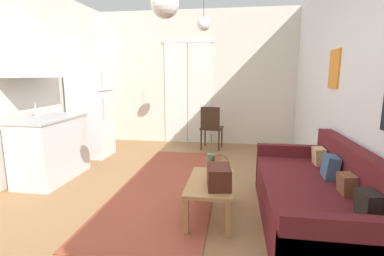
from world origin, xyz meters
TOP-DOWN VIEW (x-y plane):
  - ground_plane at (0.00, 0.00)m, footprint 4.83×7.24m
  - wall_back at (-0.01, 3.37)m, footprint 4.43×0.13m
  - wall_right at (2.17, -0.00)m, footprint 0.12×6.84m
  - area_rug at (0.01, 0.72)m, footprint 1.25×3.34m
  - couch at (1.72, -0.14)m, footprint 0.91×2.04m
  - coffee_table at (0.64, -0.07)m, footprint 0.47×0.86m
  - bamboo_vase at (0.63, 0.13)m, footprint 0.09×0.09m
  - handbag at (0.73, -0.22)m, footprint 0.27×0.36m
  - refrigerator at (-1.74, 1.97)m, footprint 0.65×0.60m
  - kitchen_counter at (-1.75, 0.73)m, footprint 0.59×1.12m
  - accent_chair at (0.41, 2.75)m, footprint 0.47×0.45m
  - pendant_lamp_near at (0.28, -0.49)m, footprint 0.23×0.23m
  - pendant_lamp_far at (0.34, 1.88)m, footprint 0.22×0.22m

SIDE VIEW (x-z plane):
  - ground_plane at x=0.00m, z-range -0.10..0.00m
  - area_rug at x=0.01m, z-range 0.00..0.01m
  - couch at x=1.72m, z-range -0.13..0.68m
  - coffee_table at x=0.64m, z-range 0.14..0.54m
  - accent_chair at x=0.41m, z-range 0.05..0.93m
  - handbag at x=0.73m, z-range 0.34..0.68m
  - bamboo_vase at x=0.63m, z-range 0.29..0.74m
  - kitchen_counter at x=-1.75m, z-range -0.24..1.81m
  - refrigerator at x=-1.74m, z-range 0.00..1.72m
  - wall_back at x=-0.01m, z-range -0.01..2.83m
  - wall_right at x=2.17m, z-range 0.00..2.84m
  - pendant_lamp_near at x=0.28m, z-range 1.62..2.51m
  - pendant_lamp_far at x=0.34m, z-range 1.97..2.62m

